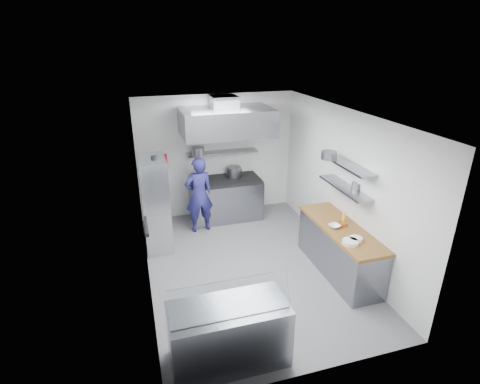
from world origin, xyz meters
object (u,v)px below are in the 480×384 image
object	(u,v)px
display_case	(229,334)
chef	(199,195)
wire_rack	(155,204)
gas_range	(226,200)

from	to	relation	value
display_case	chef	bearing A→B (deg)	84.92
chef	display_case	bearing A→B (deg)	77.70
wire_rack	display_case	size ratio (longest dim) A/B	1.23
chef	display_case	distance (m)	3.70
gas_range	wire_rack	world-z (taller)	wire_rack
wire_rack	chef	bearing A→B (deg)	24.01
gas_range	wire_rack	bearing A→B (deg)	-152.36
wire_rack	display_case	distance (m)	3.34
display_case	gas_range	bearing A→B (deg)	76.02
chef	wire_rack	xyz separation A→B (m)	(-0.94, -0.42, 0.09)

